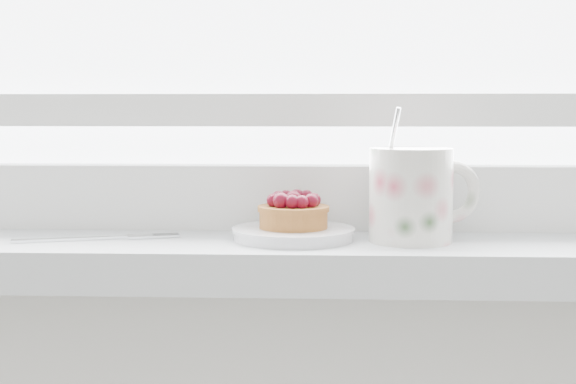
# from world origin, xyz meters

# --- Properties ---
(saucer) EXTENTS (0.12, 0.12, 0.01)m
(saucer) POSITION_xyz_m (0.00, 1.89, 0.95)
(saucer) COLOR white
(saucer) RESTS_ON windowsill
(raspberry_tart) EXTENTS (0.07, 0.07, 0.04)m
(raspberry_tart) POSITION_xyz_m (0.00, 1.89, 0.97)
(raspberry_tart) COLOR brown
(raspberry_tart) RESTS_ON saucer
(floral_mug) EXTENTS (0.13, 0.10, 0.13)m
(floral_mug) POSITION_xyz_m (0.12, 1.88, 0.99)
(floral_mug) COLOR silver
(floral_mug) RESTS_ON windowsill
(fork) EXTENTS (0.16, 0.06, 0.00)m
(fork) POSITION_xyz_m (-0.20, 1.88, 0.94)
(fork) COLOR silver
(fork) RESTS_ON windowsill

